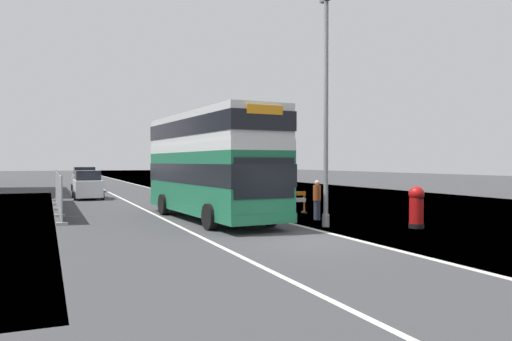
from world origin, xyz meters
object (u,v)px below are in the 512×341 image
at_px(roadworks_barrier, 291,200).
at_px(car_receding_mid, 84,180).
at_px(double_decker_bus, 210,163).
at_px(lamppost_foreground, 326,118).
at_px(pedestrian_at_kerb, 317,200).
at_px(red_pillar_postbox, 416,205).
at_px(car_oncoming_near, 88,185).

bearing_deg(roadworks_barrier, car_receding_mid, 109.11).
xyz_separation_m(double_decker_bus, roadworks_barrier, (4.43, 0.78, -1.82)).
height_order(lamppost_foreground, pedestrian_at_kerb, lamppost_foreground).
distance_m(red_pillar_postbox, pedestrian_at_kerb, 4.43).
xyz_separation_m(double_decker_bus, pedestrian_at_kerb, (4.28, -1.99, -1.61)).
bearing_deg(lamppost_foreground, roadworks_barrier, 78.43).
bearing_deg(red_pillar_postbox, car_oncoming_near, 116.84).
height_order(red_pillar_postbox, car_receding_mid, car_receding_mid).
xyz_separation_m(red_pillar_postbox, car_oncoming_near, (-10.53, 20.81, 0.04)).
bearing_deg(double_decker_bus, roadworks_barrier, 10.02).
relative_size(lamppost_foreground, roadworks_barrier, 5.80).
height_order(double_decker_bus, car_receding_mid, double_decker_bus).
xyz_separation_m(roadworks_barrier, car_oncoming_near, (-8.52, 14.17, 0.26)).
distance_m(lamppost_foreground, car_receding_mid, 29.46).
bearing_deg(car_oncoming_near, double_decker_bus, -74.72).
distance_m(roadworks_barrier, car_oncoming_near, 16.53).
bearing_deg(lamppost_foreground, red_pillar_postbox, -29.40).
distance_m(car_oncoming_near, pedestrian_at_kerb, 18.89).
height_order(car_oncoming_near, pedestrian_at_kerb, car_oncoming_near).
bearing_deg(lamppost_foreground, car_oncoming_near, 111.45).
relative_size(car_receding_mid, pedestrian_at_kerb, 2.37).
relative_size(lamppost_foreground, car_receding_mid, 2.18).
xyz_separation_m(double_decker_bus, red_pillar_postbox, (6.44, -5.86, -1.61)).
bearing_deg(double_decker_bus, car_receding_mid, 98.67).
distance_m(lamppost_foreground, red_pillar_postbox, 4.86).
bearing_deg(roadworks_barrier, lamppost_foreground, -101.57).
relative_size(roadworks_barrier, car_oncoming_near, 0.39).
height_order(lamppost_foreground, car_receding_mid, lamppost_foreground).
height_order(double_decker_bus, red_pillar_postbox, double_decker_bus).
distance_m(double_decker_bus, car_receding_mid, 24.57).
relative_size(car_oncoming_near, car_receding_mid, 0.96).
relative_size(lamppost_foreground, car_oncoming_near, 2.28).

